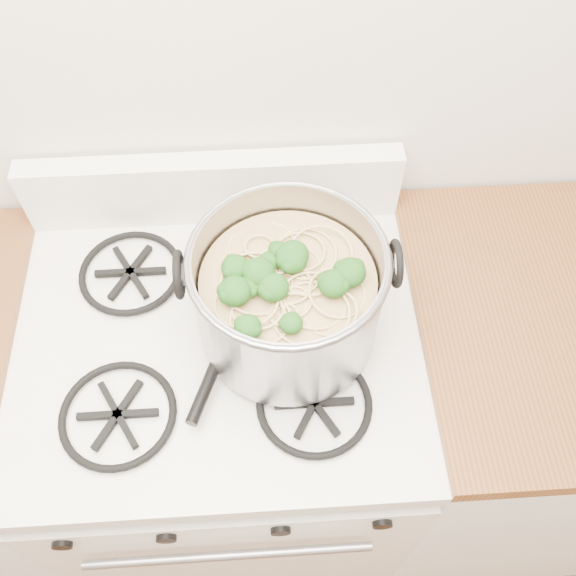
# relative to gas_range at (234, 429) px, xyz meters

# --- Properties ---
(gas_range) EXTENTS (0.76, 0.66, 0.92)m
(gas_range) POSITION_rel_gas_range_xyz_m (0.00, 0.00, 0.00)
(gas_range) COLOR white
(gas_range) RESTS_ON ground
(counter_left) EXTENTS (0.25, 0.65, 0.92)m
(counter_left) POSITION_rel_gas_range_xyz_m (-0.51, 0.00, 0.02)
(counter_left) COLOR silver
(counter_left) RESTS_ON ground
(stock_pot) EXTENTS (0.36, 0.33, 0.22)m
(stock_pot) POSITION_rel_gas_range_xyz_m (0.13, 0.00, 0.59)
(stock_pot) COLOR gray
(stock_pot) RESTS_ON gas_range
(spatula) EXTENTS (0.38, 0.39, 0.02)m
(spatula) POSITION_rel_gas_range_xyz_m (0.05, 0.06, 0.50)
(spatula) COLOR black
(spatula) RESTS_ON gas_range
(glass_bowl) EXTENTS (0.13, 0.13, 0.02)m
(glass_bowl) POSITION_rel_gas_range_xyz_m (0.12, 0.11, 0.50)
(glass_bowl) COLOR white
(glass_bowl) RESTS_ON gas_range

